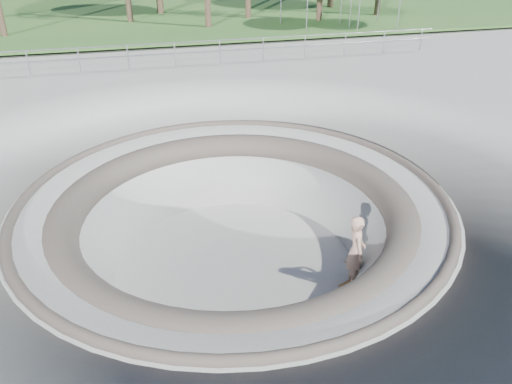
# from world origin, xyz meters

# --- Properties ---
(ground) EXTENTS (180.00, 180.00, 0.00)m
(ground) POSITION_xyz_m (0.00, 0.00, 0.00)
(ground) COLOR #A2A39E
(ground) RESTS_ON ground
(skate_bowl) EXTENTS (14.00, 14.00, 4.10)m
(skate_bowl) POSITION_xyz_m (0.00, 0.00, -1.83)
(skate_bowl) COLOR #A2A39E
(skate_bowl) RESTS_ON ground
(distant_hills) EXTENTS (103.20, 45.00, 28.60)m
(distant_hills) POSITION_xyz_m (3.78, 57.17, -7.02)
(distant_hills) COLOR brown
(distant_hills) RESTS_ON ground
(safety_railing) EXTENTS (25.00, 0.06, 1.03)m
(safety_railing) POSITION_xyz_m (0.00, 12.00, 0.69)
(safety_railing) COLOR gray
(safety_railing) RESTS_ON ground
(skateboard) EXTENTS (0.79, 0.50, 0.08)m
(skateboard) POSITION_xyz_m (2.54, -1.55, -1.84)
(skateboard) COLOR olive
(skateboard) RESTS_ON ground
(skater) EXTENTS (0.55, 0.73, 1.81)m
(skater) POSITION_xyz_m (2.54, -1.55, -0.91)
(skater) COLOR tan
(skater) RESTS_ON skateboard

